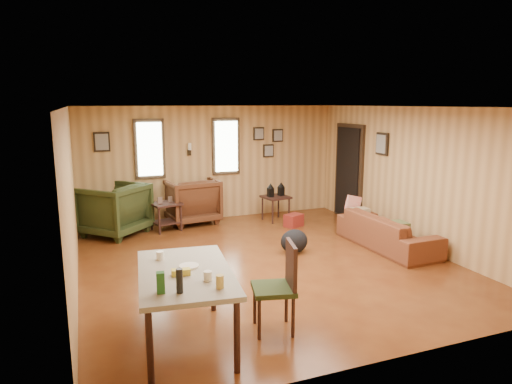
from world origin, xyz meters
TOP-DOWN VIEW (x-y plane):
  - room at (0.17, 0.27)m, footprint 5.54×6.04m
  - sofa at (2.23, -0.07)m, footprint 0.63×1.99m
  - recliner_brown at (-0.53, 2.79)m, footprint 1.11×1.06m
  - recliner_green at (-2.08, 2.44)m, footprint 1.43×1.43m
  - end_table at (-1.12, 2.37)m, footprint 0.64×0.60m
  - side_table at (1.18, 2.31)m, footprint 0.58×0.58m
  - cooler at (1.33, 1.74)m, footprint 0.43×0.37m
  - backpack at (0.62, 0.24)m, footprint 0.53×0.44m
  - sofa_pillows at (2.20, 0.26)m, footprint 0.46×1.61m
  - dining_table at (-1.68, -1.98)m, footprint 1.09×1.63m
  - dining_chair at (-0.66, -2.07)m, footprint 0.54×0.54m

SIDE VIEW (x-z plane):
  - cooler at x=1.33m, z-range 0.00..0.25m
  - backpack at x=0.62m, z-range 0.00..0.40m
  - end_table at x=-1.12m, z-range 0.04..0.72m
  - sofa at x=2.23m, z-range 0.00..0.77m
  - sofa_pillows at x=2.20m, z-range 0.33..0.66m
  - recliner_brown at x=-0.53m, z-range 0.00..1.03m
  - recliner_green at x=-2.08m, z-range 0.00..1.08m
  - side_table at x=1.18m, z-range 0.15..0.96m
  - dining_chair at x=-0.66m, z-range 0.06..1.05m
  - dining_table at x=-1.68m, z-range 0.21..1.22m
  - room at x=0.17m, z-range -0.02..2.43m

